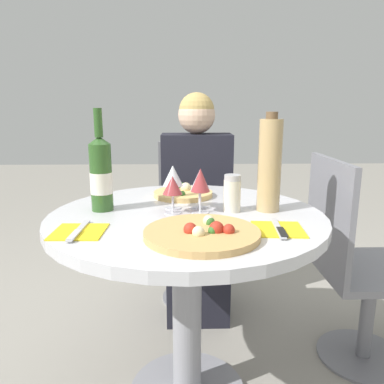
# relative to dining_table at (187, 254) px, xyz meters

# --- Properties ---
(dining_table) EXTENTS (0.96, 0.96, 0.74)m
(dining_table) POSITION_rel_dining_table_xyz_m (0.00, 0.00, 0.00)
(dining_table) COLOR gray
(dining_table) RESTS_ON ground_plane
(chair_behind_diner) EXTENTS (0.44, 0.44, 0.90)m
(chair_behind_diner) POSITION_rel_dining_table_xyz_m (0.06, 0.83, -0.15)
(chair_behind_diner) COLOR slate
(chair_behind_diner) RESTS_ON ground_plane
(seated_diner) EXTENTS (0.38, 0.43, 1.17)m
(seated_diner) POSITION_rel_dining_table_xyz_m (0.06, 0.68, -0.05)
(seated_diner) COLOR black
(seated_diner) RESTS_ON ground_plane
(chair_empty_side) EXTENTS (0.44, 0.44, 0.90)m
(chair_empty_side) POSITION_rel_dining_table_xyz_m (0.72, 0.20, -0.15)
(chair_empty_side) COLOR slate
(chair_empty_side) RESTS_ON ground_plane
(pizza_large) EXTENTS (0.33, 0.33, 0.05)m
(pizza_large) POSITION_rel_dining_table_xyz_m (0.04, -0.25, 0.17)
(pizza_large) COLOR tan
(pizza_large) RESTS_ON dining_table
(pizza_small_far) EXTENTS (0.24, 0.24, 0.05)m
(pizza_small_far) POSITION_rel_dining_table_xyz_m (-0.01, 0.26, 0.17)
(pizza_small_far) COLOR #DBB26B
(pizza_small_far) RESTS_ON dining_table
(wine_bottle) EXTENTS (0.08, 0.08, 0.36)m
(wine_bottle) POSITION_rel_dining_table_xyz_m (-0.30, 0.05, 0.29)
(wine_bottle) COLOR #2D5623
(wine_bottle) RESTS_ON dining_table
(tall_carafe) EXTENTS (0.08, 0.08, 0.35)m
(tall_carafe) POSITION_rel_dining_table_xyz_m (0.29, 0.03, 0.32)
(tall_carafe) COLOR tan
(tall_carafe) RESTS_ON dining_table
(sugar_shaker) EXTENTS (0.06, 0.06, 0.13)m
(sugar_shaker) POSITION_rel_dining_table_xyz_m (0.16, 0.02, 0.22)
(sugar_shaker) COLOR silver
(sugar_shaker) RESTS_ON dining_table
(wine_glass_back_right) EXTENTS (0.07, 0.07, 0.14)m
(wine_glass_back_right) POSITION_rel_dining_table_xyz_m (0.05, 0.06, 0.25)
(wine_glass_back_right) COLOR silver
(wine_glass_back_right) RESTS_ON dining_table
(wine_glass_front_right) EXTENTS (0.07, 0.07, 0.16)m
(wine_glass_front_right) POSITION_rel_dining_table_xyz_m (0.05, -0.00, 0.27)
(wine_glass_front_right) COLOR silver
(wine_glass_front_right) RESTS_ON dining_table
(wine_glass_back_left) EXTENTS (0.07, 0.07, 0.16)m
(wine_glass_back_left) POSITION_rel_dining_table_xyz_m (-0.05, 0.06, 0.27)
(wine_glass_back_left) COLOR silver
(wine_glass_back_left) RESTS_ON dining_table
(wine_glass_front_left) EXTENTS (0.07, 0.07, 0.13)m
(wine_glass_front_left) POSITION_rel_dining_table_xyz_m (-0.05, -0.00, 0.25)
(wine_glass_front_left) COLOR silver
(wine_glass_front_left) RESTS_ON dining_table
(place_setting_left) EXTENTS (0.15, 0.19, 0.01)m
(place_setting_left) POSITION_rel_dining_table_xyz_m (-0.32, -0.20, 0.16)
(place_setting_left) COLOR yellow
(place_setting_left) RESTS_ON dining_table
(place_setting_right) EXTENTS (0.16, 0.19, 0.01)m
(place_setting_right) POSITION_rel_dining_table_xyz_m (0.27, -0.19, 0.16)
(place_setting_right) COLOR yellow
(place_setting_right) RESTS_ON dining_table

